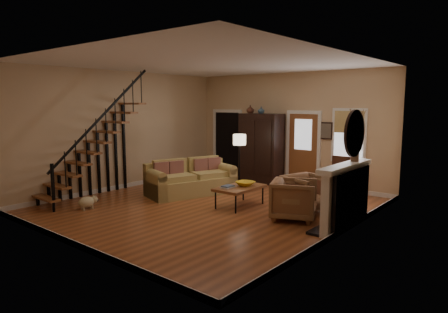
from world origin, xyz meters
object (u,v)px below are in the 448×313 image
Objects in this scene: floor_lamp at (239,162)px; side_chair at (337,176)px; armchair_left at (294,199)px; armchair_right at (307,193)px; sofa at (191,178)px; armoire at (261,148)px; coffee_table at (240,196)px.

side_chair is (2.41, 1.08, -0.27)m from floor_lamp.
armchair_left is 1.02× the size of armchair_right.
floor_lamp reaches higher than armchair_left.
armchair_left is (3.25, -0.27, -0.01)m from sofa.
armoire is 2.67m from sofa.
armchair_right is (-0.11, 0.76, -0.01)m from armchair_left.
sofa is 1.85× the size of coffee_table.
armoire is 3.11m from coffee_table.
armoire reaches higher than armchair_left.
armchair_right is (2.65, -2.05, -0.64)m from armoire.
armchair_left is at bearing -85.55° from side_chair.
floor_lamp is 2.65m from side_chair.
armchair_left is 3.05m from floor_lamp.
floor_lamp is (0.64, 1.27, 0.35)m from sofa.
sofa is (-0.50, -2.55, -0.62)m from armoire.
armchair_right is 1.86m from side_chair.
armchair_left is at bearing -45.63° from armoire.
coffee_table is at bearing -52.32° from floor_lamp.
coffee_table is (1.76, -0.17, -0.19)m from sofa.
sofa is 1.47m from floor_lamp.
armchair_left is 0.77m from armchair_right.
floor_lamp is (-1.12, 1.45, 0.54)m from coffee_table.
armchair_right is at bearing -87.02° from side_chair.
coffee_table is (1.26, -2.72, -0.81)m from armoire.
sofa is 1.78m from coffee_table.
coffee_table is 2.85m from side_chair.
sofa reaches higher than armchair_right.
coffee_table is 1.35× the size of armchair_left.
side_chair is (-0.10, 1.85, 0.10)m from armchair_right.
floor_lamp is (-2.61, 1.54, 0.36)m from armchair_left.
side_chair is at bearing -4.48° from armoire.
coffee_table is 0.80× the size of floor_lamp.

